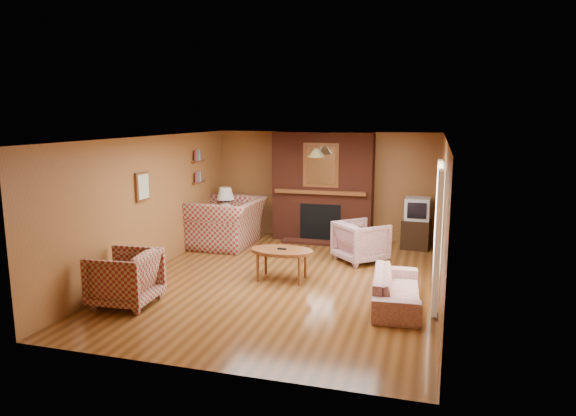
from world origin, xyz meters
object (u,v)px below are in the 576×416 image
(side_table, at_px, (226,227))
(table_lamp, at_px, (225,200))
(plaid_armchair, at_px, (125,278))
(tv_stand, at_px, (416,234))
(plaid_loveseat, at_px, (227,222))
(fireplace, at_px, (323,188))
(floral_armchair, at_px, (361,241))
(coffee_table, at_px, (282,253))
(crt_tv, at_px, (417,209))
(floral_sofa, at_px, (397,289))

(side_table, xyz_separation_m, table_lamp, (0.00, -0.00, 0.63))
(plaid_armchair, bearing_deg, tv_stand, 135.20)
(plaid_loveseat, relative_size, side_table, 2.86)
(fireplace, height_order, floral_armchair, fireplace)
(coffee_table, xyz_separation_m, crt_tv, (2.11, 2.78, 0.37))
(tv_stand, bearing_deg, floral_armchair, -120.94)
(tv_stand, xyz_separation_m, crt_tv, (0.00, -0.01, 0.54))
(floral_armchair, height_order, table_lamp, table_lamp)
(fireplace, relative_size, coffee_table, 2.24)
(plaid_loveseat, relative_size, tv_stand, 2.50)
(plaid_loveseat, bearing_deg, plaid_armchair, -1.85)
(side_table, height_order, tv_stand, tv_stand)
(plaid_loveseat, height_order, floral_sofa, plaid_loveseat)
(crt_tv, bearing_deg, floral_sofa, -92.48)
(table_lamp, relative_size, tv_stand, 1.04)
(tv_stand, bearing_deg, plaid_armchair, -125.52)
(plaid_loveseat, relative_size, plaid_armchair, 1.73)
(fireplace, distance_m, side_table, 2.35)
(plaid_loveseat, distance_m, side_table, 0.61)
(fireplace, distance_m, plaid_armchair, 5.16)
(plaid_armchair, xyz_separation_m, floral_armchair, (3.02, 3.22, -0.02))
(floral_sofa, bearing_deg, table_lamp, 48.02)
(plaid_loveseat, bearing_deg, fireplace, 119.16)
(side_table, relative_size, tv_stand, 0.87)
(fireplace, relative_size, plaid_loveseat, 1.55)
(floral_sofa, distance_m, crt_tv, 3.51)
(plaid_loveseat, xyz_separation_m, tv_stand, (3.90, 0.86, -0.19))
(plaid_armchair, distance_m, side_table, 4.18)
(fireplace, distance_m, floral_armchair, 2.00)
(plaid_armchair, distance_m, floral_armchair, 4.42)
(plaid_armchair, distance_m, tv_stand, 6.04)
(floral_sofa, xyz_separation_m, side_table, (-4.00, 3.11, 0.02))
(plaid_loveseat, height_order, table_lamp, table_lamp)
(floral_sofa, xyz_separation_m, table_lamp, (-4.00, 3.11, 0.65))
(floral_sofa, distance_m, side_table, 5.07)
(fireplace, height_order, floral_sofa, fireplace)
(plaid_armchair, relative_size, table_lamp, 1.39)
(coffee_table, height_order, crt_tv, crt_tv)
(plaid_loveseat, relative_size, floral_sofa, 0.91)
(plaid_loveseat, distance_m, crt_tv, 4.01)
(floral_sofa, distance_m, tv_stand, 3.47)
(fireplace, height_order, table_lamp, fireplace)
(plaid_loveseat, height_order, coffee_table, plaid_loveseat)
(coffee_table, relative_size, crt_tv, 2.12)
(coffee_table, xyz_separation_m, side_table, (-2.04, 2.44, -0.20))
(fireplace, bearing_deg, side_table, -165.71)
(fireplace, distance_m, plaid_loveseat, 2.23)
(fireplace, relative_size, side_table, 4.45)
(fireplace, xyz_separation_m, tv_stand, (2.05, -0.18, -0.87))
(plaid_armchair, relative_size, coffee_table, 0.83)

